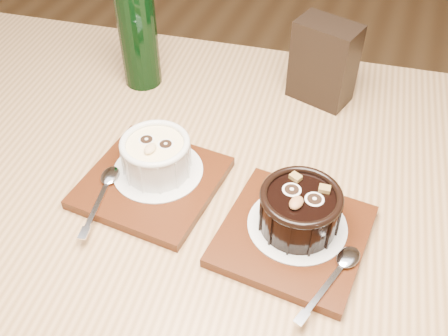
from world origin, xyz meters
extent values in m
cube|color=olive|center=(0.16, 0.10, 0.73)|extent=(1.27, 0.91, 0.04)
cylinder|color=olive|center=(-0.42, 0.40, 0.35)|extent=(0.06, 0.06, 0.71)
cube|color=#491E0C|center=(0.08, 0.09, 0.76)|extent=(0.19, 0.19, 0.01)
cylinder|color=white|center=(0.08, 0.10, 0.77)|extent=(0.13, 0.13, 0.00)
cylinder|color=white|center=(0.08, 0.10, 0.79)|extent=(0.09, 0.09, 0.05)
cylinder|color=#FFE39B|center=(0.08, 0.10, 0.81)|extent=(0.08, 0.08, 0.00)
torus|color=white|center=(0.08, 0.10, 0.82)|extent=(0.10, 0.10, 0.01)
cylinder|color=black|center=(0.06, 0.11, 0.82)|extent=(0.02, 0.02, 0.00)
cylinder|color=black|center=(0.09, 0.11, 0.82)|extent=(0.02, 0.02, 0.00)
ellipsoid|color=#D4B17C|center=(0.08, 0.09, 0.82)|extent=(0.02, 0.02, 0.01)
cube|color=#491E0C|center=(0.29, 0.06, 0.76)|extent=(0.20, 0.20, 0.01)
cylinder|color=white|center=(0.29, 0.07, 0.77)|extent=(0.13, 0.13, 0.00)
cylinder|color=black|center=(0.29, 0.07, 0.79)|extent=(0.10, 0.10, 0.05)
cylinder|color=black|center=(0.29, 0.07, 0.82)|extent=(0.08, 0.08, 0.00)
torus|color=black|center=(0.29, 0.07, 0.82)|extent=(0.10, 0.10, 0.01)
cylinder|color=black|center=(0.28, 0.08, 0.82)|extent=(0.02, 0.02, 0.00)
cylinder|color=black|center=(0.31, 0.07, 0.82)|extent=(0.02, 0.02, 0.00)
ellipsoid|color=brown|center=(0.29, 0.06, 0.82)|extent=(0.02, 0.03, 0.01)
cube|color=brown|center=(0.28, 0.10, 0.82)|extent=(0.02, 0.02, 0.01)
cube|color=brown|center=(0.32, 0.09, 0.82)|extent=(0.02, 0.01, 0.01)
cube|color=black|center=(0.25, 0.38, 0.82)|extent=(0.11, 0.09, 0.14)
cylinder|color=black|center=(-0.05, 0.32, 0.84)|extent=(0.07, 0.07, 0.17)
camera|label=1|loc=(0.35, -0.37, 1.29)|focal=42.00mm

